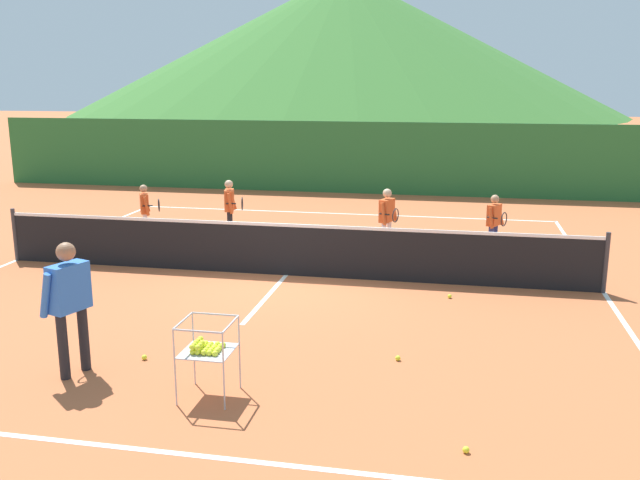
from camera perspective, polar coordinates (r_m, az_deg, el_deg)
The scene contains 21 objects.
ground_plane at distance 12.74m, azimuth -2.82°, elevation -2.93°, with size 120.00×120.00×0.00m, color #BC6038.
line_baseline_near at distance 7.28m, azimuth -15.29°, elevation -16.30°, with size 11.09×0.08×0.01m, color white.
line_baseline_far at distance 18.55m, azimuth 1.73°, elevation 2.20°, with size 11.09×0.08×0.01m, color white.
line_sideline_west at distance 15.04m, azimuth -23.79°, elevation -1.53°, with size 0.08×12.34×0.01m, color white.
line_sideline_east at distance 12.64m, azimuth 22.44°, elevation -4.05°, with size 0.08×12.34×0.01m, color white.
line_service_center at distance 12.74m, azimuth -2.82°, elevation -2.91°, with size 0.08×5.40×0.01m, color white.
tennis_net at distance 12.61m, azimuth -2.84°, elevation -0.74°, with size 11.14×0.08×1.05m.
instructor at distance 8.80m, azimuth -20.02°, elevation -4.38°, with size 0.46×0.83×1.66m.
student_0 at distance 15.83m, azimuth -14.27°, elevation 2.67°, with size 0.61×0.51×1.26m.
student_1 at distance 15.47m, azimuth -7.46°, elevation 2.95°, with size 0.53×0.59×1.36m.
student_2 at distance 14.22m, azimuth 5.58°, elevation 2.09°, with size 0.42×0.72×1.35m.
student_3 at distance 14.47m, azimuth 14.23°, elevation 1.70°, with size 0.41×0.69×1.25m.
ball_cart at distance 7.92m, azimuth -9.41°, elevation -8.80°, with size 0.58×0.58×0.90m.
tennis_ball_0 at distance 11.60m, azimuth 10.68°, elevation -4.59°, with size 0.07×0.07×0.07m, color yellow.
tennis_ball_1 at distance 12.68m, azimuth -21.90°, elevation -3.81°, with size 0.07×0.07×0.07m, color yellow.
tennis_ball_2 at distance 9.03m, azimuth 6.47°, elevation -9.68°, with size 0.07×0.07×0.07m, color yellow.
tennis_ball_3 at distance 7.10m, azimuth 11.99°, elevation -16.62°, with size 0.07×0.07×0.07m, color yellow.
tennis_ball_4 at distance 9.28m, azimuth -14.33°, elevation -9.39°, with size 0.07×0.07×0.07m, color yellow.
tennis_ball_8 at distance 10.73m, azimuth -20.76°, elevation -6.73°, with size 0.07×0.07×0.07m, color yellow.
windscreen_fence at distance 21.79m, azimuth 3.28°, elevation 6.81°, with size 24.40×0.08×2.25m, color #286B33.
hill_0 at distance 73.86m, azimuth 2.09°, elevation 15.89°, with size 55.71×55.71×14.12m, color #38702D.
Camera 1 is at (2.99, -11.87, 3.52)m, focal length 38.67 mm.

